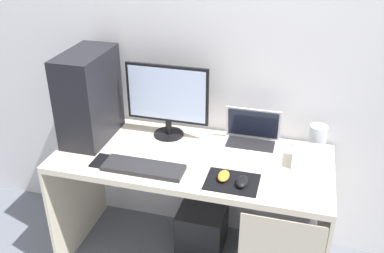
{
  "coord_description": "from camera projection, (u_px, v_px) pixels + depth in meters",
  "views": [
    {
      "loc": [
        0.52,
        -1.92,
        1.96
      ],
      "look_at": [
        0.0,
        0.0,
        0.92
      ],
      "focal_mm": 40.43,
      "sensor_mm": 36.0,
      "label": 1
    }
  ],
  "objects": [
    {
      "name": "pc_tower",
      "position": [
        89.0,
        96.0,
        2.41
      ],
      "size": [
        0.22,
        0.41,
        0.51
      ],
      "primitive_type": "cube",
      "color": "black",
      "rests_on": "desk"
    },
    {
      "name": "subwoofer",
      "position": [
        202.0,
        227.0,
        2.72
      ],
      "size": [
        0.28,
        0.28,
        0.28
      ],
      "primitive_type": "cube",
      "color": "#232326",
      "rests_on": "ground_plane"
    },
    {
      "name": "mousepad",
      "position": [
        232.0,
        182.0,
        2.11
      ],
      "size": [
        0.26,
        0.2,
        0.0
      ],
      "primitive_type": "cube",
      "color": "black",
      "rests_on": "desk"
    },
    {
      "name": "speaker",
      "position": [
        317.0,
        138.0,
        2.35
      ],
      "size": [
        0.09,
        0.09,
        0.15
      ],
      "primitive_type": "cylinder",
      "color": "#B7BCC6",
      "rests_on": "desk"
    },
    {
      "name": "projector",
      "position": [
        312.0,
        158.0,
        2.23
      ],
      "size": [
        0.2,
        0.14,
        0.09
      ],
      "primitive_type": "cube",
      "color": "white",
      "rests_on": "desk"
    },
    {
      "name": "laptop",
      "position": [
        251.0,
        138.0,
        2.41
      ],
      "size": [
        0.31,
        0.22,
        0.21
      ],
      "color": "silver",
      "rests_on": "desk"
    },
    {
      "name": "mouse_left",
      "position": [
        224.0,
        176.0,
        2.12
      ],
      "size": [
        0.06,
        0.1,
        0.03
      ],
      "primitive_type": "ellipsoid",
      "color": "orange",
      "rests_on": "mousepad"
    },
    {
      "name": "keyboard",
      "position": [
        144.0,
        168.0,
        2.2
      ],
      "size": [
        0.42,
        0.14,
        0.02
      ],
      "primitive_type": "cube",
      "color": "#232326",
      "rests_on": "desk"
    },
    {
      "name": "mouse_right",
      "position": [
        242.0,
        182.0,
        2.08
      ],
      "size": [
        0.06,
        0.1,
        0.03
      ],
      "primitive_type": "ellipsoid",
      "color": "black",
      "rests_on": "mousepad"
    },
    {
      "name": "wall_back",
      "position": [
        210.0,
        36.0,
        2.38
      ],
      "size": [
        4.0,
        0.05,
        2.6
      ],
      "color": "silver",
      "rests_on": "ground_plane"
    },
    {
      "name": "desk",
      "position": [
        195.0,
        180.0,
        2.38
      ],
      "size": [
        1.48,
        0.65,
        0.74
      ],
      "color": "beige",
      "rests_on": "ground_plane"
    },
    {
      "name": "cell_phone",
      "position": [
        100.0,
        161.0,
        2.28
      ],
      "size": [
        0.07,
        0.13,
        0.01
      ],
      "primitive_type": "cube",
      "color": "black",
      "rests_on": "desk"
    },
    {
      "name": "monitor",
      "position": [
        167.0,
        99.0,
        2.42
      ],
      "size": [
        0.48,
        0.17,
        0.43
      ],
      "color": "black",
      "rests_on": "desk"
    }
  ]
}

